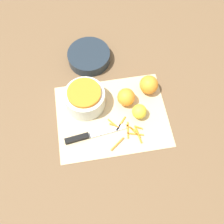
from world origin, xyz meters
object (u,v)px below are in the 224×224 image
Objects in this scene: bowl_dark at (89,57)px; orange_left at (126,97)px; orange_right at (149,85)px; bowl_speckled at (85,98)px; lemon at (139,112)px; knife at (85,136)px.

orange_left reaches higher than bowl_dark.
orange_right is at bearing -41.67° from bowl_dark.
bowl_speckled is 2.21× the size of orange_left.
orange_right is 0.12m from lemon.
orange_right reaches higher than lemon.
bowl_dark is 2.42× the size of orange_right.
orange_right is at bearing 23.19° from knife.
orange_right reaches higher than knife.
orange_right is (0.22, -0.19, 0.02)m from bowl_dark.
lemon is (0.16, -0.30, 0.01)m from bowl_dark.
bowl_dark is 0.36m from knife.
knife is 0.22m from orange_left.
knife is (-0.06, -0.36, -0.01)m from bowl_dark.
orange_right reaches higher than orange_left.
bowl_speckled reaches higher than bowl_dark.
bowl_dark is at bearing 138.33° from orange_right.
bowl_dark is 3.19× the size of lemon.
bowl_dark is 2.59× the size of orange_left.
orange_right is (0.28, 0.16, 0.03)m from knife.
knife is 3.15× the size of orange_right.
orange_left is at bearing 27.51° from knife.
bowl_dark is 0.26m from orange_left.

